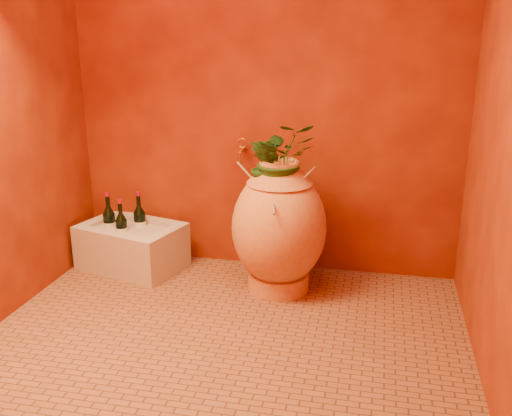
% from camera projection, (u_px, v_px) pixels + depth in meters
% --- Properties ---
extents(floor, '(2.50, 2.50, 0.00)m').
position_uv_depth(floor, '(225.00, 336.00, 2.99)').
color(floor, brown).
rests_on(floor, ground).
extents(wall_back, '(2.50, 0.02, 2.50)m').
position_uv_depth(wall_back, '(265.00, 78.00, 3.54)').
color(wall_back, '#581305').
rests_on(wall_back, ground).
extents(wall_right, '(0.02, 2.00, 2.50)m').
position_uv_depth(wall_right, '(512.00, 103.00, 2.36)').
color(wall_right, '#581305').
rests_on(wall_right, ground).
extents(amphora, '(0.59, 0.60, 0.82)m').
position_uv_depth(amphora, '(279.00, 227.00, 3.42)').
color(amphora, orange).
rests_on(amphora, floor).
extents(stone_basin, '(0.74, 0.61, 0.30)m').
position_uv_depth(stone_basin, '(132.00, 247.00, 3.82)').
color(stone_basin, '#C1B4A0').
rests_on(stone_basin, floor).
extents(wine_bottle_a, '(0.08, 0.08, 0.34)m').
position_uv_depth(wine_bottle_a, '(140.00, 223.00, 3.84)').
color(wine_bottle_a, black).
rests_on(wine_bottle_a, stone_basin).
extents(wine_bottle_b, '(0.08, 0.08, 0.34)m').
position_uv_depth(wine_bottle_b, '(110.00, 224.00, 3.82)').
color(wine_bottle_b, black).
rests_on(wine_bottle_b, stone_basin).
extents(wine_bottle_c, '(0.08, 0.08, 0.32)m').
position_uv_depth(wine_bottle_c, '(122.00, 230.00, 3.74)').
color(wine_bottle_c, black).
rests_on(wine_bottle_c, stone_basin).
extents(wall_tap, '(0.07, 0.14, 0.16)m').
position_uv_depth(wall_tap, '(242.00, 150.00, 3.63)').
color(wall_tap, '#B06D28').
rests_on(wall_tap, wall_back).
extents(plant_main, '(0.48, 0.45, 0.43)m').
position_uv_depth(plant_main, '(281.00, 158.00, 3.29)').
color(plant_main, '#194016').
rests_on(plant_main, amphora).
extents(plant_side, '(0.24, 0.23, 0.33)m').
position_uv_depth(plant_side, '(266.00, 167.00, 3.28)').
color(plant_side, '#194016').
rests_on(plant_side, amphora).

